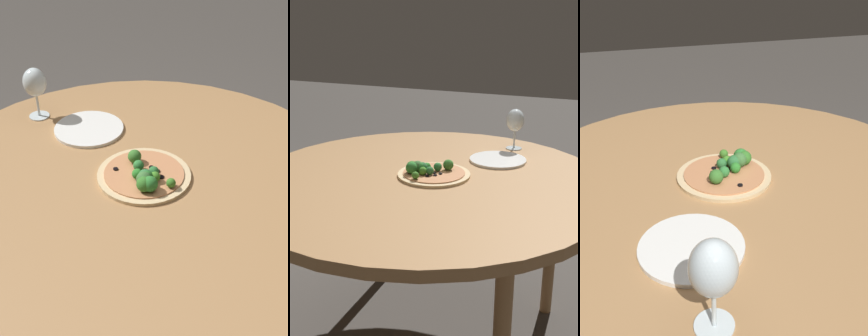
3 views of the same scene
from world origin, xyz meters
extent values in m
cylinder|color=#A87A4C|center=(0.00, 0.00, 0.71)|extent=(1.32, 1.32, 0.04)
cylinder|color=#A87A4C|center=(-0.41, 0.41, 0.35)|extent=(0.05, 0.05, 0.69)
cylinder|color=#A87A4C|center=(0.41, 0.41, 0.35)|extent=(0.05, 0.05, 0.69)
cylinder|color=brown|center=(0.68, 0.40, 0.19)|extent=(0.04, 0.04, 0.39)
cylinder|color=#DBBC89|center=(-0.02, -0.01, 0.74)|extent=(0.27, 0.27, 0.01)
cylinder|color=tan|center=(-0.02, -0.01, 0.74)|extent=(0.23, 0.23, 0.00)
sphere|color=#408427|center=(0.00, 0.03, 0.76)|extent=(0.03, 0.03, 0.03)
sphere|color=#38742C|center=(-0.06, -0.06, 0.77)|extent=(0.04, 0.04, 0.04)
sphere|color=#2F6F38|center=(0.01, 0.01, 0.76)|extent=(0.04, 0.04, 0.04)
sphere|color=#2D7E2A|center=(0.01, -0.02, 0.76)|extent=(0.03, 0.03, 0.03)
sphere|color=#307936|center=(-0.03, -0.03, 0.76)|extent=(0.03, 0.03, 0.03)
sphere|color=#337328|center=(0.05, 0.02, 0.77)|extent=(0.04, 0.04, 0.04)
sphere|color=#3D7927|center=(0.01, 0.08, 0.76)|extent=(0.03, 0.03, 0.03)
sphere|color=#2E7A2F|center=(0.04, 0.04, 0.77)|extent=(0.04, 0.04, 0.04)
sphere|color=#3C7137|center=(0.03, 0.01, 0.77)|extent=(0.04, 0.04, 0.04)
sphere|color=#2E6F35|center=(-0.02, 0.02, 0.76)|extent=(0.03, 0.03, 0.03)
sphere|color=#2C7A2F|center=(0.01, 0.01, 0.76)|extent=(0.04, 0.04, 0.04)
cylinder|color=black|center=(-0.05, 0.00, 0.75)|extent=(0.01, 0.01, 0.00)
cylinder|color=black|center=(-0.02, 0.04, 0.75)|extent=(0.01, 0.01, 0.00)
cylinder|color=black|center=(-0.04, 0.02, 0.75)|extent=(0.01, 0.01, 0.00)
cylinder|color=black|center=(-0.01, -0.09, 0.75)|extent=(0.01, 0.01, 0.00)
cylinder|color=black|center=(-0.03, 0.00, 0.75)|extent=(0.01, 0.01, 0.00)
cylinder|color=black|center=(-0.01, 0.00, 0.75)|extent=(0.01, 0.01, 0.00)
cylinder|color=silver|center=(-0.20, -0.48, 0.73)|extent=(0.07, 0.07, 0.00)
cylinder|color=silver|center=(-0.20, -0.48, 0.77)|extent=(0.01, 0.01, 0.08)
ellipsoid|color=silver|center=(-0.20, -0.48, 0.86)|extent=(0.08, 0.08, 0.10)
cylinder|color=white|center=(-0.19, -0.28, 0.74)|extent=(0.23, 0.23, 0.01)
camera|label=1|loc=(0.95, 0.40, 1.52)|focal=50.00mm
camera|label=2|loc=(-0.66, 1.47, 1.30)|focal=50.00mm
camera|label=3|loc=(-0.33, -0.88, 1.25)|focal=40.00mm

